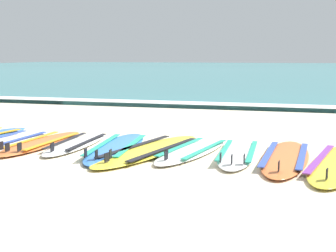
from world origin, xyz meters
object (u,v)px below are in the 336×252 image
object	(u,v)px
surfboard_5	(150,150)
surfboard_3	(77,143)
surfboard_6	(193,150)
surfboard_2	(42,143)
surfboard_4	(117,147)
surfboard_8	(285,157)
surfboard_1	(6,142)
surfboard_7	(238,153)

from	to	relation	value
surfboard_5	surfboard_3	bearing A→B (deg)	172.22
surfboard_5	surfboard_6	distance (m)	0.59
surfboard_2	surfboard_4	world-z (taller)	same
surfboard_4	surfboard_8	distance (m)	2.32
surfboard_5	surfboard_1	bearing A→B (deg)	179.94
surfboard_3	surfboard_8	world-z (taller)	same
surfboard_5	surfboard_8	distance (m)	1.80
surfboard_6	surfboard_7	distance (m)	0.62
surfboard_7	surfboard_8	world-z (taller)	same
surfboard_1	surfboard_5	xyz separation A→B (m)	(2.28, -0.00, -0.00)
surfboard_4	surfboard_5	distance (m)	0.52
surfboard_1	surfboard_8	xyz separation A→B (m)	(4.08, 0.03, -0.00)
surfboard_7	surfboard_3	bearing A→B (deg)	178.84
surfboard_1	surfboard_5	world-z (taller)	same
surfboard_3	surfboard_4	bearing A→B (deg)	-8.93
surfboard_1	surfboard_3	world-z (taller)	same
surfboard_3	surfboard_5	bearing A→B (deg)	-7.78
surfboard_3	surfboard_6	distance (m)	1.76
surfboard_6	surfboard_8	world-z (taller)	same
surfboard_8	surfboard_7	bearing A→B (deg)	172.22
surfboard_3	surfboard_4	world-z (taller)	same
surfboard_3	surfboard_2	bearing A→B (deg)	-169.75
surfboard_2	surfboard_3	xyz separation A→B (m)	(0.52, 0.09, -0.00)
surfboard_6	surfboard_7	bearing A→B (deg)	-1.82
surfboard_1	surfboard_7	world-z (taller)	same
surfboard_3	surfboard_7	world-z (taller)	same
surfboard_6	surfboard_8	distance (m)	1.24
surfboard_5	surfboard_4	bearing A→B (deg)	173.74
surfboard_2	surfboard_5	xyz separation A→B (m)	(1.71, -0.07, -0.00)
surfboard_7	surfboard_8	distance (m)	0.62
surfboard_1	surfboard_2	distance (m)	0.57
surfboard_3	surfboard_8	bearing A→B (deg)	-2.52
surfboard_4	surfboard_7	world-z (taller)	same
surfboard_1	surfboard_7	distance (m)	3.47
surfboard_6	surfboard_1	bearing A→B (deg)	-177.36
surfboard_2	surfboard_4	xyz separation A→B (m)	(1.20, -0.01, -0.00)
surfboard_3	surfboard_5	size ratio (longest dim) A/B	0.73
surfboard_6	surfboard_7	xyz separation A→B (m)	(0.62, -0.02, 0.00)
surfboard_7	surfboard_8	size ratio (longest dim) A/B	0.87
surfboard_1	surfboard_4	xyz separation A→B (m)	(1.77, 0.05, -0.00)
surfboard_5	surfboard_8	size ratio (longest dim) A/B	1.12
surfboard_8	surfboard_1	bearing A→B (deg)	-179.60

